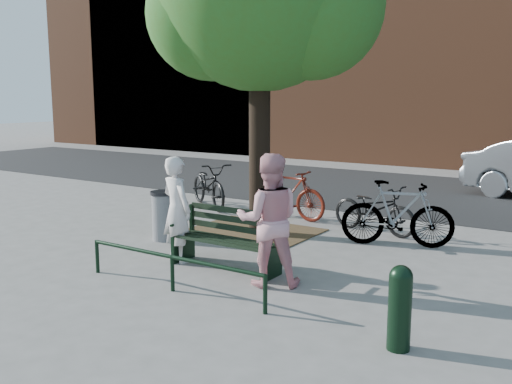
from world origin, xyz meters
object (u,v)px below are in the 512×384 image
Objects in this scene: person_left at (177,209)px; litter_bin at (163,215)px; bicycle_c at (374,209)px; person_right at (269,220)px; bollard at (400,305)px; park_bench at (228,238)px.

person_left is 1.86× the size of litter_bin.
litter_bin is 4.04m from bicycle_c.
person_right reaches higher than bicycle_c.
person_right is 2.03× the size of bollard.
bicycle_c is (0.06, 3.74, -0.46)m from person_right.
person_right is at bearing -170.30° from bicycle_c.
bicycle_c is at bearing 41.45° from litter_bin.
park_bench is 1.10m from person_right.
bollard is 5.62m from litter_bin.
bollard is 1.01× the size of litter_bin.
park_bench is 3.47m from bollard.
bollard reaches higher than litter_bin.
park_bench is 2.15m from litter_bin.
person_left is (-0.90, -0.14, 0.37)m from park_bench.
person_left reaches higher than park_bench.
park_bench is 0.93× the size of person_right.
park_bench is at bearing -155.71° from person_left.
litter_bin is at bearing 142.07° from bicycle_c.
bollard is at bearing 179.11° from person_left.
person_left reaches higher than bicycle_c.
person_left is at bearing 163.72° from bollard.
park_bench is at bearing 174.15° from bicycle_c.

